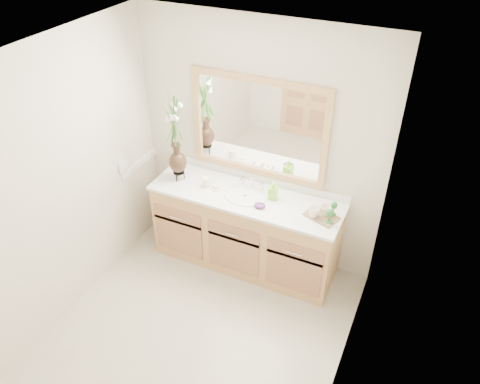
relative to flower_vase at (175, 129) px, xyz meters
The scene contains 22 objects.
floor 1.84m from the flower_vase, 54.55° to the right, with size 2.60×2.60×0.00m, color #BCB6A1.
ceiling 1.59m from the flower_vase, 54.55° to the right, with size 2.40×2.60×0.02m, color white.
wall_back 0.79m from the flower_vase, 23.75° to the left, with size 2.40×0.02×2.40m, color beige.
wall_front 2.40m from the flower_vase, 72.89° to the right, with size 2.40×0.02×2.40m, color beige.
wall_left 1.12m from the flower_vase, 116.58° to the right, with size 0.02×2.60×2.40m, color beige.
wall_right 2.15m from the flower_vase, 27.46° to the right, with size 0.02×2.60×2.40m, color beige.
vanity 1.20m from the flower_vase, ahead, with size 1.80×0.55×0.80m.
counter 0.90m from the flower_vase, ahead, with size 1.84×0.57×0.03m, color white.
sink 0.93m from the flower_vase, ahead, with size 0.38×0.34×0.23m.
mirror 0.76m from the flower_vase, 22.24° to the left, with size 1.32×0.04×0.97m.
switch_plate 0.66m from the flower_vase, 154.95° to the right, with size 0.02×0.12×0.12m, color white.
door 2.34m from the flower_vase, 79.91° to the right, with size 0.80×0.03×2.00m, color tan.
flower_vase is the anchor object (origin of this frame).
tumbler 0.58m from the flower_vase, ahead, with size 0.07×0.07×0.10m, color white.
soap_dish 0.67m from the flower_vase, ahead, with size 0.10×0.10×0.03m.
soap_bottle 1.06m from the flower_vase, ahead, with size 0.07×0.07×0.16m, color #8AED37.
purple_dish 1.04m from the flower_vase, ahead, with size 0.11×0.09×0.04m, color #5D2674.
tray 1.54m from the flower_vase, ahead, with size 0.28×0.18×0.01m, color brown.
mug_left 1.46m from the flower_vase, ahead, with size 0.10×0.09×0.10m, color white.
mug_right 1.54m from the flower_vase, ahead, with size 0.10×0.09×0.10m, color white.
goblet_front 1.59m from the flower_vase, ahead, with size 0.06×0.06×0.14m.
goblet_back 1.59m from the flower_vase, ahead, with size 0.06×0.06×0.13m.
Camera 1 is at (1.44, -2.23, 3.36)m, focal length 35.00 mm.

